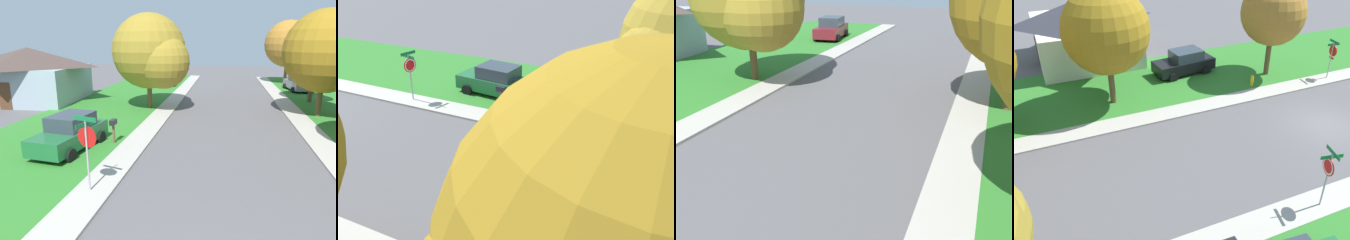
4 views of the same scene
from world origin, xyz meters
TOP-DOWN VIEW (x-y plane):
  - ground_plane at (0.00, 0.00)m, footprint 120.00×120.00m
  - sidewalk_east at (4.70, 12.00)m, footprint 1.40×56.00m
  - lawn_east at (9.40, 12.00)m, footprint 8.00×56.00m
  - stop_sign_near_corner at (4.77, -4.52)m, footprint 0.92×0.92m
  - stop_sign_far_corner at (-4.78, 4.78)m, footprint 0.90×0.90m
  - car_black_behind_trees at (9.66, 4.29)m, footprint 2.34×4.45m
  - tree_across_right at (7.35, -1.15)m, footprint 4.66×4.34m
  - tree_sidewalk_far at (7.64, 9.94)m, footprint 5.34×4.97m
  - house_right_setback at (15.69, 10.07)m, footprint 9.07×7.88m
  - fire_hydrant at (5.85, 1.04)m, footprint 0.38×0.22m

SIDE VIEW (x-z plane):
  - ground_plane at x=0.00m, z-range 0.00..0.00m
  - lawn_east at x=9.40m, z-range 0.00..0.08m
  - sidewalk_east at x=4.70m, z-range 0.00..0.10m
  - fire_hydrant at x=5.85m, z-range 0.02..0.85m
  - car_black_behind_trees at x=9.66m, z-range -0.01..1.75m
  - stop_sign_near_corner at x=4.77m, z-range 0.49..3.26m
  - stop_sign_far_corner at x=-4.78m, z-range 0.50..3.27m
  - house_right_setback at x=15.69m, z-range 0.08..4.68m
  - tree_across_right at x=7.35m, z-range 0.98..7.59m
  - tree_sidewalk_far at x=7.64m, z-range 0.87..7.91m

